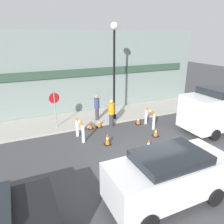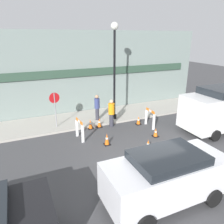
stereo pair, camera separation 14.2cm
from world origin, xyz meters
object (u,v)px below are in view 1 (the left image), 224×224
Objects in this scene: stop_sign at (55,104)px; person_pedestrian at (97,107)px; streetlamp_post at (114,60)px; work_van at (223,107)px; parked_car_1 at (168,175)px; person_worker at (111,112)px.

stop_sign reaches higher than person_pedestrian.
streetlamp_post is 3.57× the size of person_pedestrian.
streetlamp_post is 6.77m from work_van.
work_van is (8.65, -3.99, -0.13)m from stop_sign.
person_pedestrian is 0.40× the size of parked_car_1.
parked_car_1 is at bearing -2.06° from person_worker.
person_pedestrian is at bearing 146.30° from work_van.
streetlamp_post is 3.49× the size of person_worker.
parked_car_1 is (2.10, -7.45, -0.50)m from stop_sign.
person_worker is 6.36m from work_van.
stop_sign is at bearing 177.88° from streetlamp_post.
stop_sign is 7.75m from parked_car_1.
stop_sign is 9.52m from work_van.
stop_sign is 3.27m from person_worker.
parked_car_1 reaches higher than person_worker.
streetlamp_post is 7.98m from parked_car_1.
person_worker is at bearing 104.37° from person_pedestrian.
person_worker is (-0.59, -0.89, -2.90)m from streetlamp_post.
work_van reaches higher than stop_sign.
parked_car_1 is 7.41m from work_van.
streetlamp_post reaches higher than stop_sign.
person_worker is at bearing 81.65° from parked_car_1.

